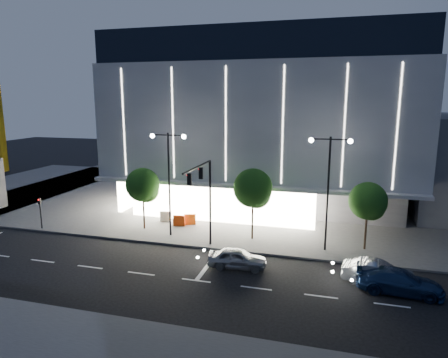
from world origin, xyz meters
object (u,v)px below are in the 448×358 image
tree_right (368,203)px  barrier_a (179,221)px  tree_mid (253,190)px  street_lamp_east (329,177)px  traffic_mast (204,189)px  car_third (399,281)px  car_lead (237,258)px  ped_signal_far (40,210)px  car_second (378,273)px  barrier_b (166,216)px  street_lamp_west (169,169)px  tree_left (143,187)px  barrier_c (190,219)px

tree_right → barrier_a: size_ratio=5.01×
tree_mid → tree_right: (9.00, -0.00, -0.45)m
street_lamp_east → barrier_a: (-13.22, 2.54, -5.31)m
traffic_mast → street_lamp_east: 9.43m
car_third → barrier_a: 19.64m
car_third → car_lead: bearing=88.8°
ped_signal_far → traffic_mast: bearing=-4.1°
car_second → barrier_b: size_ratio=4.08×
street_lamp_east → ped_signal_far: street_lamp_east is taller
street_lamp_west → tree_left: size_ratio=1.57×
traffic_mast → car_second: (12.44, -2.11, -4.29)m
traffic_mast → barrier_b: bearing=134.3°
car_third → barrier_c: (-16.99, 8.94, -0.09)m
car_lead → barrier_b: size_ratio=3.77×
traffic_mast → car_lead: 5.75m
ped_signal_far → barrier_c: (12.60, 4.71, -1.24)m
street_lamp_east → car_lead: size_ratio=2.17×
street_lamp_west → car_lead: street_lamp_west is taller
traffic_mast → barrier_c: size_ratio=6.43×
traffic_mast → street_lamp_east: bearing=16.5°
street_lamp_west → barrier_b: street_lamp_west is taller
car_second → ped_signal_far: bearing=90.0°
street_lamp_west → tree_right: bearing=3.6°
tree_mid → car_lead: size_ratio=1.48×
tree_right → car_lead: tree_right is taller
traffic_mast → tree_left: traffic_mast is taller
street_lamp_east → ped_signal_far: (-25.00, -1.50, -4.07)m
street_lamp_west → barrier_a: street_lamp_west is taller
traffic_mast → barrier_a: bearing=129.1°
tree_right → car_second: tree_right is taller
street_lamp_west → barrier_a: size_ratio=8.18×
car_lead → car_third: (10.47, -0.92, 0.03)m
ped_signal_far → tree_mid: bearing=7.6°
ped_signal_far → barrier_a: bearing=18.9°
tree_left → barrier_b: bearing=67.2°
tree_mid → barrier_c: bearing=161.2°
car_lead → car_third: bearing=-100.1°
street_lamp_west → car_third: (17.59, -5.73, -5.22)m
tree_left → barrier_a: tree_left is taller
traffic_mast → barrier_c: 8.08m
car_third → barrier_b: 21.59m
car_lead → car_second: size_ratio=0.93×
tree_left → barrier_b: size_ratio=5.20×
street_lamp_east → tree_mid: 6.27m
barrier_c → traffic_mast: bearing=-78.9°
barrier_b → car_second: bearing=-33.4°
ped_signal_far → tree_right: size_ratio=0.54×
ped_signal_far → tree_left: (9.03, 2.52, 2.15)m
street_lamp_west → ped_signal_far: 12.76m
street_lamp_east → barrier_a: 14.47m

